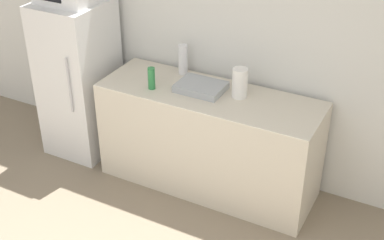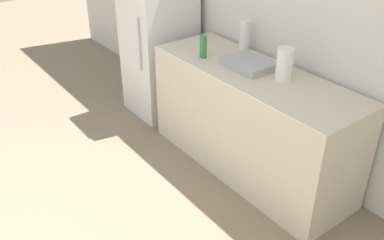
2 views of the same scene
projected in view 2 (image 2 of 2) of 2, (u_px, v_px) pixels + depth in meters
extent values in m
cube|color=silver|center=(305.00, 16.00, 3.24)|extent=(8.00, 0.06, 2.60)
cube|color=silver|center=(159.00, 44.00, 4.32)|extent=(0.58, 0.61, 1.47)
cylinder|color=#B7B7BC|center=(139.00, 45.00, 3.98)|extent=(0.02, 0.02, 0.52)
cube|color=beige|center=(250.00, 122.00, 3.54)|extent=(1.87, 0.64, 0.90)
cube|color=#9EA3A8|center=(248.00, 64.00, 3.37)|extent=(0.39, 0.29, 0.06)
cylinder|color=silver|center=(244.00, 36.00, 3.62)|extent=(0.08, 0.08, 0.27)
cylinder|color=#2D7F42|center=(203.00, 47.00, 3.51)|extent=(0.06, 0.06, 0.19)
cylinder|color=white|center=(285.00, 64.00, 3.12)|extent=(0.12, 0.12, 0.25)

